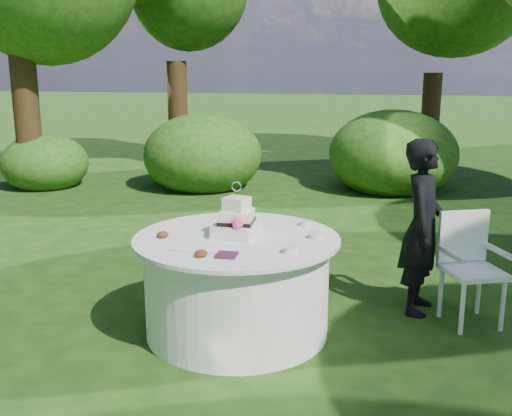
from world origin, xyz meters
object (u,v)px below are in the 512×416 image
(guest, at_px, (423,227))
(chair, at_px, (469,259))
(cake, at_px, (237,222))
(napkins, at_px, (227,255))
(table, at_px, (237,284))

(guest, xyz_separation_m, chair, (0.36, -0.13, -0.21))
(cake, height_order, chair, cake)
(napkins, relative_size, cake, 0.33)
(napkins, relative_size, chair, 0.16)
(guest, bearing_deg, table, 127.97)
(table, bearing_deg, guest, 27.52)
(cake, bearing_deg, guest, 27.19)
(chair, bearing_deg, table, -161.16)
(napkins, xyz_separation_m, table, (-0.05, 0.48, -0.39))
(cake, xyz_separation_m, chair, (1.76, 0.59, -0.37))
(table, distance_m, cake, 0.50)
(table, xyz_separation_m, cake, (0.00, 0.01, 0.50))
(table, bearing_deg, chair, 18.84)
(napkins, bearing_deg, table, 95.68)
(napkins, distance_m, guest, 1.81)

